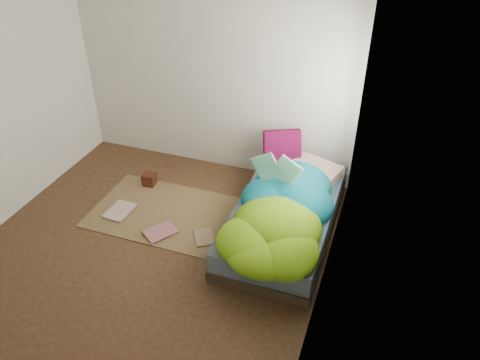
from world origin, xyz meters
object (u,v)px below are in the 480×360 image
open_book (276,161)px  wooden_box (149,179)px  pillow_magenta (282,148)px  bed (285,218)px  floor_book_a (110,208)px  floor_book_b (155,226)px

open_book → wooden_box: 1.82m
pillow_magenta → wooden_box: size_ratio=2.91×
bed → open_book: size_ratio=4.64×
wooden_box → pillow_magenta: bearing=17.7°
bed → wooden_box: 1.82m
bed → floor_book_a: size_ratio=5.75×
pillow_magenta → floor_book_a: 2.10m
bed → wooden_box: bearing=171.3°
pillow_magenta → wooden_box: pillow_magenta is taller
pillow_magenta → floor_book_b: pillow_magenta is taller
wooden_box → floor_book_a: bearing=-106.5°
pillow_magenta → floor_book_b: size_ratio=1.31×
bed → wooden_box: (-1.79, 0.28, -0.08)m
floor_book_a → floor_book_b: (0.64, -0.11, 0.00)m
bed → floor_book_a: (-1.97, -0.33, -0.14)m
floor_book_b → open_book: bearing=58.6°
floor_book_a → wooden_box: bearing=76.4°
open_book → floor_book_a: 2.03m
open_book → wooden_box: open_book is taller
pillow_magenta → floor_book_b: bearing=-157.3°
floor_book_a → floor_book_b: floor_book_b is taller
bed → floor_book_b: bearing=-161.6°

